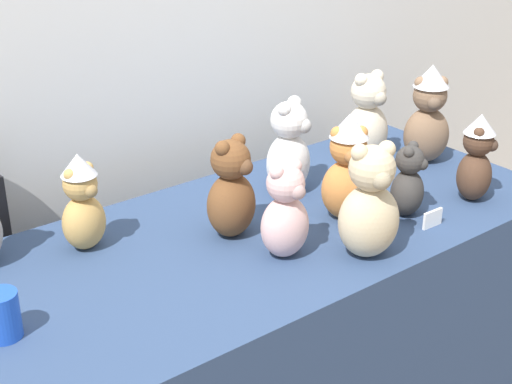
% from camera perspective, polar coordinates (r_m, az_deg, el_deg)
% --- Properties ---
extents(display_table, '(1.85, 0.79, 0.71)m').
position_cam_1_polar(display_table, '(2.32, -0.00, -10.69)').
color(display_table, navy).
rests_on(display_table, ground_plane).
extents(teddy_bear_ginger, '(0.19, 0.18, 0.32)m').
position_cam_1_polar(teddy_bear_ginger, '(2.15, 6.84, 1.77)').
color(teddy_bear_ginger, '#D17F3D').
rests_on(teddy_bear_ginger, display_table).
extents(teddy_bear_cream, '(0.16, 0.14, 0.31)m').
position_cam_1_polar(teddy_bear_cream, '(2.57, 8.27, 5.35)').
color(teddy_bear_cream, beige).
rests_on(teddy_bear_cream, display_table).
extents(teddy_bear_snow, '(0.19, 0.18, 0.30)m').
position_cam_1_polar(teddy_bear_snow, '(2.31, 2.46, 3.19)').
color(teddy_bear_snow, white).
rests_on(teddy_bear_snow, display_table).
extents(teddy_bear_blush, '(0.14, 0.12, 0.26)m').
position_cam_1_polar(teddy_bear_blush, '(1.96, 2.20, -1.58)').
color(teddy_bear_blush, beige).
rests_on(teddy_bear_blush, display_table).
extents(teddy_bear_sand, '(0.20, 0.18, 0.32)m').
position_cam_1_polar(teddy_bear_sand, '(1.97, 8.49, -0.93)').
color(teddy_bear_sand, '#CCB78E').
rests_on(teddy_bear_sand, display_table).
extents(teddy_bear_honey, '(0.14, 0.13, 0.27)m').
position_cam_1_polar(teddy_bear_honey, '(2.04, -12.84, -0.81)').
color(teddy_bear_honey, tan).
rests_on(teddy_bear_honey, display_table).
extents(teddy_bear_mocha, '(0.20, 0.19, 0.33)m').
position_cam_1_polar(teddy_bear_mocha, '(2.59, 12.72, 5.60)').
color(teddy_bear_mocha, '#7F6047').
rests_on(teddy_bear_mocha, display_table).
extents(teddy_bear_cocoa, '(0.16, 0.15, 0.27)m').
position_cam_1_polar(teddy_bear_cocoa, '(2.36, 16.12, 2.42)').
color(teddy_bear_cocoa, '#4C3323').
rests_on(teddy_bear_cocoa, display_table).
extents(teddy_bear_chestnut, '(0.18, 0.16, 0.29)m').
position_cam_1_polar(teddy_bear_chestnut, '(2.05, -1.85, 0.10)').
color(teddy_bear_chestnut, brown).
rests_on(teddy_bear_chestnut, display_table).
extents(teddy_bear_charcoal, '(0.14, 0.14, 0.22)m').
position_cam_1_polar(teddy_bear_charcoal, '(2.22, 11.29, 0.71)').
color(teddy_bear_charcoal, '#383533').
rests_on(teddy_bear_charcoal, display_table).
extents(party_cup_blue, '(0.08, 0.08, 0.11)m').
position_cam_1_polar(party_cup_blue, '(1.77, -18.44, -8.71)').
color(party_cup_blue, blue).
rests_on(party_cup_blue, display_table).
extents(name_card_front_left, '(0.07, 0.01, 0.05)m').
position_cam_1_polar(name_card_front_left, '(2.20, 13.04, -1.95)').
color(name_card_front_left, white).
rests_on(name_card_front_left, display_table).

